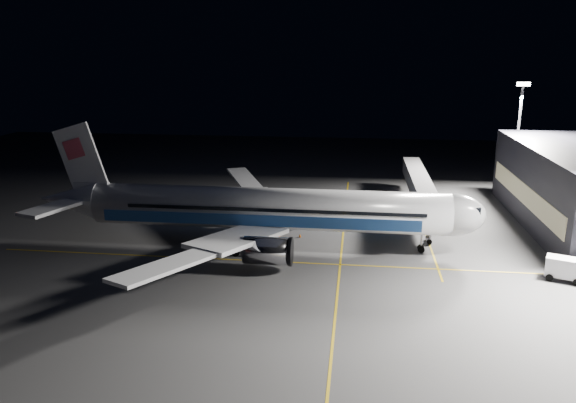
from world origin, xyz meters
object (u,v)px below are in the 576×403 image
(service_truck, at_px, (570,269))
(baggage_tug, at_px, (264,217))
(floodlight_mast_north, at_px, (518,129))
(safety_cone_a, at_px, (279,234))
(jet_bridge, at_px, (421,187))
(safety_cone_b, at_px, (300,235))
(airliner, at_px, (261,209))
(safety_cone_c, at_px, (274,231))

(service_truck, relative_size, baggage_tug, 2.51)
(floodlight_mast_north, relative_size, safety_cone_a, 30.92)
(jet_bridge, relative_size, safety_cone_b, 60.53)
(service_truck, distance_m, baggage_tug, 43.32)
(airliner, bearing_deg, jet_bridge, 38.04)
(service_truck, distance_m, safety_cone_b, 34.76)
(baggage_tug, bearing_deg, floodlight_mast_north, 28.83)
(jet_bridge, xyz_separation_m, baggage_tug, (-24.46, -7.06, -3.84))
(floodlight_mast_north, height_order, service_truck, floodlight_mast_north)
(floodlight_mast_north, height_order, safety_cone_b, floodlight_mast_north)
(safety_cone_b, bearing_deg, floodlight_mast_north, 37.77)
(airliner, bearing_deg, safety_cone_a, 65.06)
(service_truck, height_order, baggage_tug, service_truck)
(baggage_tug, bearing_deg, service_truck, -23.28)
(service_truck, height_order, safety_cone_a, service_truck)
(jet_bridge, bearing_deg, safety_cone_c, -151.03)
(airliner, height_order, floodlight_mast_north, floodlight_mast_north)
(floodlight_mast_north, distance_m, safety_cone_a, 49.66)
(jet_bridge, distance_m, safety_cone_a, 25.80)
(airliner, bearing_deg, safety_cone_b, 38.92)
(jet_bridge, relative_size, baggage_tug, 15.10)
(baggage_tug, xyz_separation_m, safety_cone_c, (2.28, -5.22, -0.47))
(floodlight_mast_north, xyz_separation_m, service_truck, (-3.47, -39.85, -10.91))
(jet_bridge, distance_m, service_truck, 29.88)
(baggage_tug, height_order, safety_cone_a, baggage_tug)
(floodlight_mast_north, distance_m, service_truck, 41.46)
(jet_bridge, relative_size, safety_cone_c, 63.85)
(floodlight_mast_north, height_order, baggage_tug, floodlight_mast_north)
(safety_cone_a, bearing_deg, baggage_tug, 114.90)
(jet_bridge, bearing_deg, service_truck, -60.73)
(jet_bridge, distance_m, floodlight_mast_north, 24.06)
(floodlight_mast_north, bearing_deg, safety_cone_b, -142.23)
(service_truck, relative_size, safety_cone_a, 8.53)
(airliner, bearing_deg, safety_cone_c, 81.21)
(safety_cone_a, bearing_deg, floodlight_mast_north, 35.51)
(baggage_tug, bearing_deg, airliner, -80.27)
(safety_cone_a, xyz_separation_m, safety_cone_b, (3.09, 0.00, -0.05))
(service_truck, xyz_separation_m, safety_cone_a, (-35.74, 11.86, -1.12))
(airliner, distance_m, jet_bridge, 29.31)
(airliner, xyz_separation_m, safety_cone_c, (0.89, 5.78, -4.89))
(airliner, height_order, safety_cone_c, airliner)
(jet_bridge, bearing_deg, airliner, -141.96)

